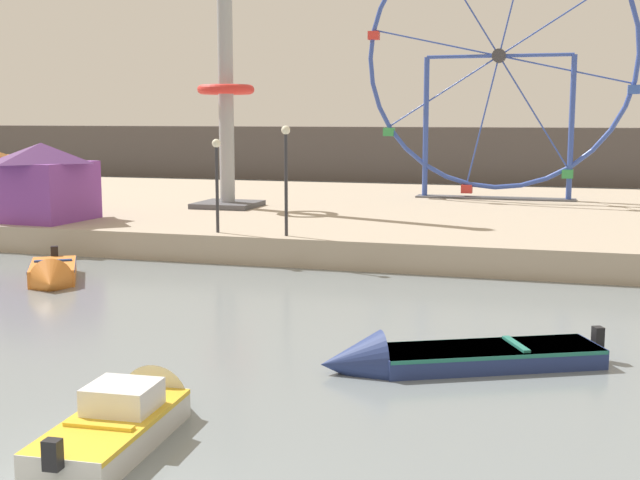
% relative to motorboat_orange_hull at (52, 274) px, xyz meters
% --- Properties ---
extents(quay_promenade, '(110.00, 24.70, 1.02)m').
position_rel_motorboat_orange_hull_xyz_m(quay_promenade, '(9.34, 17.14, 0.22)').
color(quay_promenade, tan).
rests_on(quay_promenade, ground_plane).
extents(distant_town_skyline, '(140.00, 3.00, 4.40)m').
position_rel_motorboat_orange_hull_xyz_m(distant_town_skyline, '(9.34, 44.71, 1.91)').
color(distant_town_skyline, '#564C47').
rests_on(distant_town_skyline, ground_plane).
extents(motorboat_orange_hull, '(3.11, 3.88, 1.34)m').
position_rel_motorboat_orange_hull_xyz_m(motorboat_orange_hull, '(0.00, 0.00, 0.00)').
color(motorboat_orange_hull, orange).
rests_on(motorboat_orange_hull, ground_plane).
extents(motorboat_navy_blue, '(6.03, 3.88, 1.34)m').
position_rel_motorboat_orange_hull_xyz_m(motorboat_navy_blue, '(13.10, -5.65, -0.06)').
color(motorboat_navy_blue, navy).
rests_on(motorboat_navy_blue, ground_plane).
extents(motorboat_pale_grey, '(1.60, 4.48, 1.34)m').
position_rel_motorboat_orange_hull_xyz_m(motorboat_pale_grey, '(8.75, -10.70, 0.03)').
color(motorboat_pale_grey, silver).
rests_on(motorboat_pale_grey, ground_plane).
extents(ferris_wheel_blue_frame, '(13.60, 1.20, 14.08)m').
position_rel_motorboat_orange_hull_xyz_m(ferris_wheel_blue_frame, '(12.03, 21.50, 7.80)').
color(ferris_wheel_blue_frame, '#334CA8').
rests_on(ferris_wheel_blue_frame, quay_promenade).
extents(drop_tower_steel_tower, '(2.80, 2.80, 15.43)m').
position_rel_motorboat_orange_hull_xyz_m(drop_tower_steel_tower, '(0.26, 13.85, 7.01)').
color(drop_tower_steel_tower, '#999EA3').
rests_on(drop_tower_steel_tower, quay_promenade).
extents(carnival_booth_purple_stall, '(3.91, 3.96, 3.19)m').
position_rel_motorboat_orange_hull_xyz_m(carnival_booth_purple_stall, '(-5.05, 7.02, 2.39)').
color(carnival_booth_purple_stall, purple).
rests_on(carnival_booth_purple_stall, quay_promenade).
extents(promenade_lamp_near, '(0.32, 0.32, 3.44)m').
position_rel_motorboat_orange_hull_xyz_m(promenade_lamp_near, '(3.30, 5.64, 3.02)').
color(promenade_lamp_near, '#2D2D33').
rests_on(promenade_lamp_near, quay_promenade).
extents(promenade_lamp_far, '(0.32, 0.32, 3.94)m').
position_rel_motorboat_orange_hull_xyz_m(promenade_lamp_far, '(6.02, 5.52, 3.30)').
color(promenade_lamp_far, '#2D2D33').
rests_on(promenade_lamp_far, quay_promenade).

